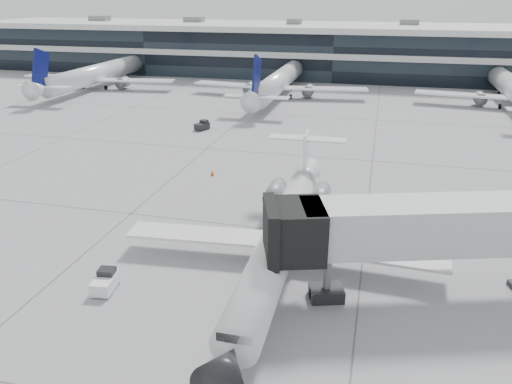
# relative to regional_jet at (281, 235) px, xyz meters

# --- Properties ---
(ground) EXTENTS (220.00, 220.00, 0.00)m
(ground) POSITION_rel_regional_jet_xyz_m (-4.36, 5.18, -2.24)
(ground) COLOR gray
(ground) RESTS_ON ground
(terminal) EXTENTS (170.00, 22.00, 10.00)m
(terminal) POSITION_rel_regional_jet_xyz_m (-4.36, 87.18, 2.76)
(terminal) COLOR black
(terminal) RESTS_ON ground
(bg_jet_left) EXTENTS (32.00, 40.00, 9.60)m
(bg_jet_left) POSITION_rel_regional_jet_xyz_m (-49.36, 60.18, -2.24)
(bg_jet_left) COLOR white
(bg_jet_left) RESTS_ON ground
(bg_jet_center) EXTENTS (32.00, 40.00, 9.60)m
(bg_jet_center) POSITION_rel_regional_jet_xyz_m (-12.36, 60.18, -2.24)
(bg_jet_center) COLOR white
(bg_jet_center) RESTS_ON ground
(regional_jet) EXTENTS (22.78, 28.32, 6.56)m
(regional_jet) POSITION_rel_regional_jet_xyz_m (0.00, 0.00, 0.00)
(regional_jet) COLOR white
(regional_jet) RESTS_ON ground
(jet_bridge) EXTENTS (20.32, 9.58, 6.64)m
(jet_bridge) POSITION_rel_regional_jet_xyz_m (10.78, -1.36, 2.60)
(jet_bridge) COLOR #B5B7BA
(jet_bridge) RESTS_ON ground
(baggage_tug) EXTENTS (1.50, 2.23, 1.33)m
(baggage_tug) POSITION_rel_regional_jet_xyz_m (-10.35, -6.12, -1.64)
(baggage_tug) COLOR white
(baggage_tug) RESTS_ON ground
(traffic_cone) EXTENTS (0.54, 0.54, 0.60)m
(traffic_cone) POSITION_rel_regional_jet_xyz_m (-10.59, 16.16, -1.95)
(traffic_cone) COLOR #DB4A0B
(traffic_cone) RESTS_ON ground
(far_tug) EXTENTS (1.92, 2.37, 1.31)m
(far_tug) POSITION_rel_regional_jet_xyz_m (-17.97, 33.70, -1.65)
(far_tug) COLOR black
(far_tug) RESTS_ON ground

